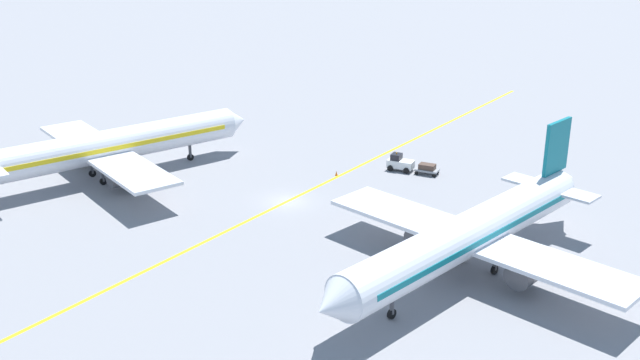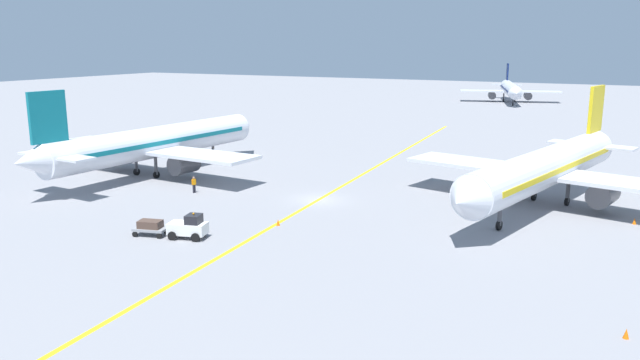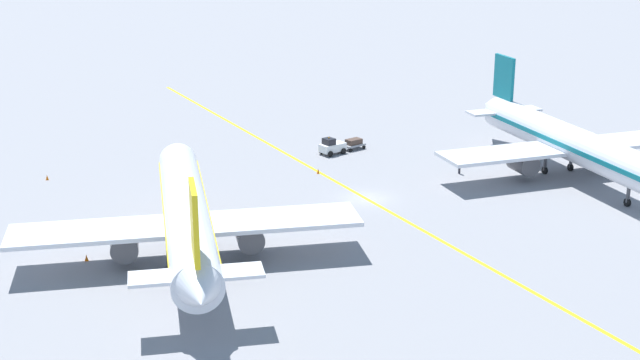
% 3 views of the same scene
% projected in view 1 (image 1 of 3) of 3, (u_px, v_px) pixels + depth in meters
% --- Properties ---
extents(ground_plane, '(400.00, 400.00, 0.00)m').
position_uv_depth(ground_plane, '(287.00, 201.00, 77.99)').
color(ground_plane, gray).
extents(apron_yellow_centreline, '(8.93, 119.72, 0.01)m').
position_uv_depth(apron_yellow_centreline, '(287.00, 201.00, 77.99)').
color(apron_yellow_centreline, yellow).
rests_on(apron_yellow_centreline, ground).
extents(airplane_at_gate, '(28.32, 35.54, 10.60)m').
position_uv_depth(airplane_at_gate, '(471.00, 234.00, 61.54)').
color(airplane_at_gate, silver).
rests_on(airplane_at_gate, ground).
extents(airplane_adjacent_stand, '(28.46, 35.25, 10.60)m').
position_uv_depth(airplane_adjacent_stand, '(108.00, 147.00, 83.40)').
color(airplane_adjacent_stand, silver).
rests_on(airplane_adjacent_stand, ground).
extents(baggage_tug_white, '(3.28, 2.37, 2.11)m').
position_uv_depth(baggage_tug_white, '(400.00, 163.00, 86.76)').
color(baggage_tug_white, white).
rests_on(baggage_tug_white, ground).
extents(baggage_cart_trailing, '(2.87, 2.02, 1.24)m').
position_uv_depth(baggage_cart_trailing, '(427.00, 168.00, 85.48)').
color(baggage_cart_trailing, gray).
rests_on(baggage_cart_trailing, ground).
extents(ground_crew_worker, '(0.28, 0.57, 1.68)m').
position_uv_depth(ground_crew_worker, '(407.00, 215.00, 72.29)').
color(ground_crew_worker, '#23232D').
rests_on(ground_crew_worker, ground).
extents(traffic_cone_near_nose, '(0.32, 0.32, 0.55)m').
position_uv_depth(traffic_cone_near_nose, '(336.00, 173.00, 85.23)').
color(traffic_cone_near_nose, orange).
rests_on(traffic_cone_near_nose, ground).
extents(traffic_cone_mid_apron, '(0.32, 0.32, 0.55)m').
position_uv_depth(traffic_cone_mid_apron, '(234.00, 116.00, 108.14)').
color(traffic_cone_mid_apron, orange).
rests_on(traffic_cone_mid_apron, ground).
extents(traffic_cone_by_wingtip, '(0.32, 0.32, 0.55)m').
position_uv_depth(traffic_cone_by_wingtip, '(93.00, 155.00, 91.28)').
color(traffic_cone_by_wingtip, orange).
rests_on(traffic_cone_by_wingtip, ground).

